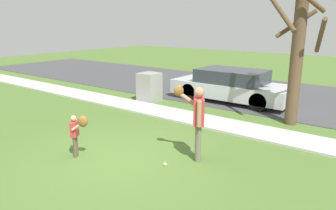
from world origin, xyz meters
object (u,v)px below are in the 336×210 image
at_px(parked_sedan_silver, 231,85).
at_px(person_child, 77,129).
at_px(person_adult, 197,116).
at_px(baseball, 165,164).
at_px(street_tree_near, 297,52).
at_px(utility_cabinet, 149,87).

bearing_deg(parked_sedan_silver, person_child, -92.82).
bearing_deg(person_adult, baseball, 29.68).
bearing_deg(baseball, person_child, -155.81).
height_order(person_adult, street_tree_near, street_tree_near).
distance_m(baseball, utility_cabinet, 5.86).
relative_size(baseball, utility_cabinet, 0.07).
xyz_separation_m(person_child, utility_cabinet, (-2.18, 5.05, -0.11)).
xyz_separation_m(person_child, street_tree_near, (3.09, 5.45, 1.51)).
relative_size(utility_cabinet, parked_sedan_silver, 0.24).
distance_m(person_child, utility_cabinet, 5.50).
bearing_deg(utility_cabinet, street_tree_near, 4.34).
relative_size(utility_cabinet, street_tree_near, 0.28).
relative_size(person_adult, baseball, 22.54).
distance_m(person_adult, utility_cabinet, 5.65).
relative_size(person_child, baseball, 13.88).
height_order(person_child, utility_cabinet, utility_cabinet).
bearing_deg(street_tree_near, person_adult, -102.80).
xyz_separation_m(utility_cabinet, street_tree_near, (5.27, 0.40, 1.62)).
bearing_deg(baseball, person_adult, 62.91).
xyz_separation_m(baseball, utility_cabinet, (-4.03, 4.22, 0.52)).
xyz_separation_m(person_adult, parked_sedan_silver, (-1.85, 5.49, -0.41)).
distance_m(baseball, parked_sedan_silver, 6.37).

